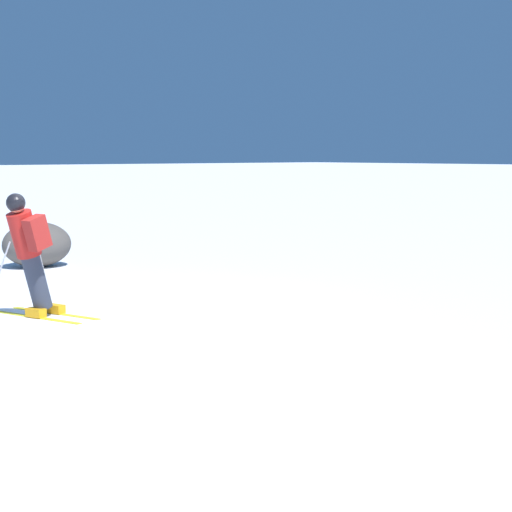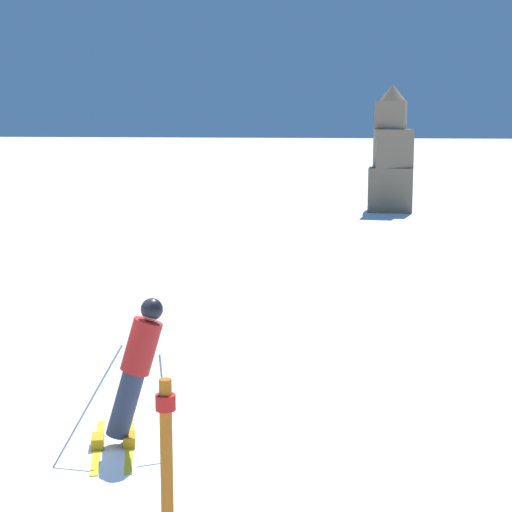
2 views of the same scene
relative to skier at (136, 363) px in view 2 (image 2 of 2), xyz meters
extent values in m
plane|color=white|center=(-1.14, -0.11, -0.97)|extent=(300.00, 300.00, 0.00)
cube|color=yellow|center=(-0.44, -0.16, -0.96)|extent=(0.56, 1.63, 0.01)
cube|color=yellow|center=(-0.09, -0.06, -0.96)|extent=(0.56, 1.63, 0.01)
cube|color=orange|center=(-0.44, -0.16, -0.90)|extent=(0.21, 0.31, 0.12)
cube|color=orange|center=(-0.09, -0.06, -0.90)|extent=(0.21, 0.31, 0.12)
cylinder|color=#2D3342|center=(-0.12, -0.07, -0.47)|extent=(0.52, 0.38, 0.83)
cylinder|color=red|center=(0.07, -0.01, 0.21)|extent=(0.58, 0.47, 0.69)
sphere|color=tan|center=(0.18, 0.02, 0.61)|extent=(0.33, 0.29, 0.28)
sphere|color=black|center=(0.19, 0.03, 0.64)|extent=(0.38, 0.34, 0.32)
cube|color=#AD231E|center=(0.00, 0.24, 0.24)|extent=(0.43, 0.28, 0.50)
cylinder|color=#B7B7BC|center=(-0.42, -0.47, -0.36)|extent=(0.61, 0.72, 1.22)
cylinder|color=#B7B7BC|center=(0.39, -0.23, -0.43)|extent=(0.25, 0.49, 1.10)
cube|color=#7A664C|center=(2.70, 25.71, -0.08)|extent=(1.75, 1.49, 1.77)
cube|color=#7A664C|center=(2.77, 25.66, 1.56)|extent=(1.62, 1.49, 1.52)
cube|color=#7A664C|center=(2.65, 25.75, 2.88)|extent=(1.28, 1.23, 1.11)
cone|color=#7A664C|center=(2.70, 25.71, 3.76)|extent=(1.05, 1.05, 0.66)
cylinder|color=red|center=(1.49, -4.16, 1.03)|extent=(0.13, 0.13, 0.10)
camera|label=1|loc=(5.09, 10.80, 1.29)|focal=60.00mm
camera|label=2|loc=(2.87, -9.12, 2.78)|focal=60.00mm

